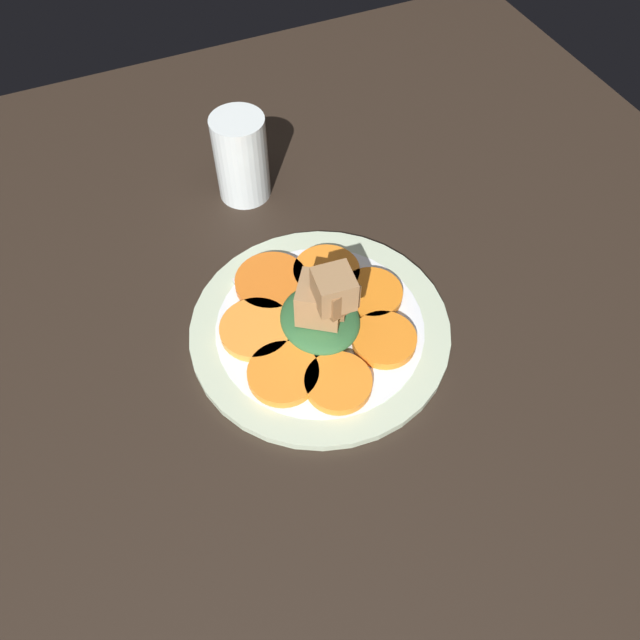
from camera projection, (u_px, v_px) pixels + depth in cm
name	position (u px, v px, depth cm)	size (l,w,h in cm)	color
table_slab	(320.00, 336.00, 70.51)	(120.00, 120.00, 2.00)	black
plate	(320.00, 328.00, 69.28)	(28.87, 28.87, 1.05)	beige
carrot_slice_0	(256.00, 329.00, 67.84)	(7.92, 7.92, 1.11)	orange
carrot_slice_1	(283.00, 374.00, 64.53)	(7.50, 7.50, 1.11)	orange
carrot_slice_2	(338.00, 383.00, 63.89)	(7.03, 7.03, 1.11)	orange
carrot_slice_3	(384.00, 340.00, 67.02)	(7.01, 7.01, 1.11)	orange
carrot_slice_4	(371.00, 294.00, 70.71)	(7.10, 7.10, 1.11)	orange
carrot_slice_5	(326.00, 272.00, 72.60)	(7.77, 7.77, 1.11)	orange
carrot_slice_6	(272.00, 282.00, 71.73)	(8.40, 8.40, 1.11)	orange
center_pile	(325.00, 307.00, 65.63)	(9.54, 8.59, 9.98)	#2D6033
fork	(267.00, 329.00, 68.27)	(17.29, 2.35, 0.40)	silver
water_glass	(245.00, 157.00, 78.43)	(6.77, 6.77, 11.46)	silver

